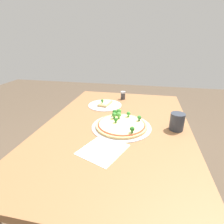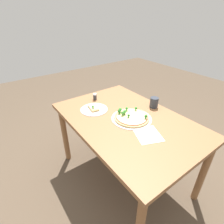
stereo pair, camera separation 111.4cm
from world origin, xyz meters
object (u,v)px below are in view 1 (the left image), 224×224
object	(u,v)px
drinking_cup	(177,122)
pizza_tray_whole	(121,124)
pizza_tray_slice	(105,104)
dining_table	(116,137)
condiment_shaker	(123,95)

from	to	relation	value
drinking_cup	pizza_tray_whole	bearing A→B (deg)	-85.21
pizza_tray_slice	dining_table	bearing A→B (deg)	25.36
pizza_tray_whole	condiment_shaker	size ratio (longest dim) A/B	5.17
pizza_tray_slice	condiment_shaker	world-z (taller)	condiment_shaker
dining_table	pizza_tray_whole	xyz separation A→B (m)	(0.02, 0.03, 0.10)
dining_table	pizza_tray_whole	bearing A→B (deg)	58.73
pizza_tray_whole	dining_table	bearing A→B (deg)	-121.27
dining_table	pizza_tray_slice	xyz separation A→B (m)	(-0.32, -0.15, 0.10)
dining_table	pizza_tray_slice	distance (m)	0.37
drinking_cup	condiment_shaker	world-z (taller)	drinking_cup
dining_table	pizza_tray_whole	world-z (taller)	pizza_tray_whole
condiment_shaker	drinking_cup	bearing A→B (deg)	38.32
dining_table	drinking_cup	size ratio (longest dim) A/B	13.08
pizza_tray_whole	condiment_shaker	distance (m)	0.52
pizza_tray_slice	drinking_cup	xyz separation A→B (m)	(0.31, 0.51, 0.04)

